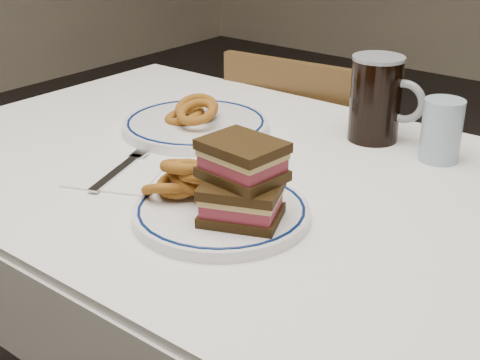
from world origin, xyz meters
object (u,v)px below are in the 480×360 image
Objects in this scene: main_plate at (221,212)px; beer_mug at (377,98)px; reuben_sandwich at (242,181)px; far_plate at (196,125)px; chair_far at (306,187)px.

main_plate is 1.62× the size of beer_mug.
beer_mug reaches higher than main_plate.
main_plate is 1.94× the size of reuben_sandwich.
main_plate is 0.45m from beer_mug.
beer_mug is 0.56× the size of far_plate.
chair_far is 5.94× the size of reuben_sandwich.
chair_far is at bearing 139.71° from beer_mug.
beer_mug is (0.02, 0.45, 0.07)m from main_plate.
beer_mug is at bearing 93.28° from reuben_sandwich.
far_plate is (-0.34, 0.27, -0.06)m from reuben_sandwich.
main_plate is at bearing -66.66° from chair_far.
far_plate is (-0.31, -0.18, -0.07)m from beer_mug.
main_plate is at bearing 174.03° from reuben_sandwich.
chair_far is at bearing 116.01° from reuben_sandwich.
far_plate is (-0.29, 0.27, 0.00)m from main_plate.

